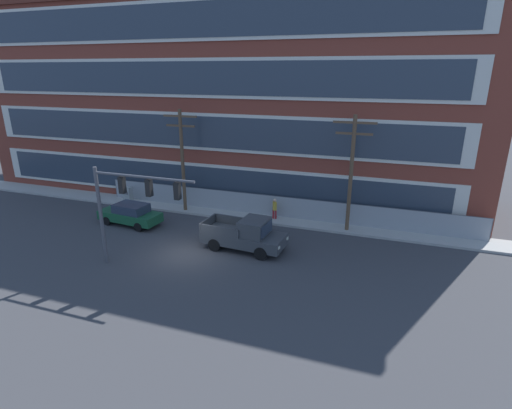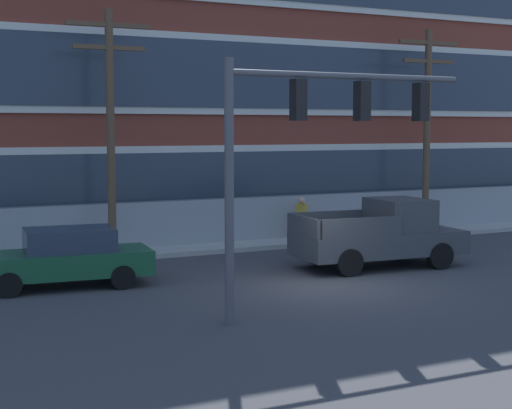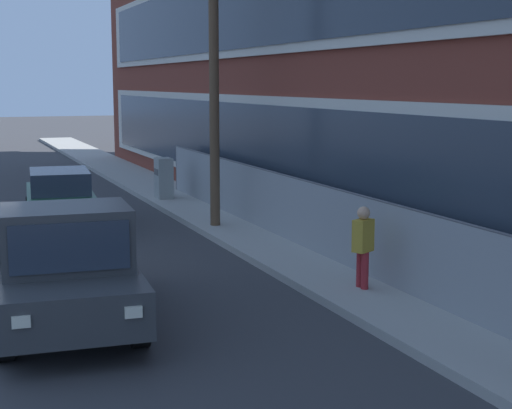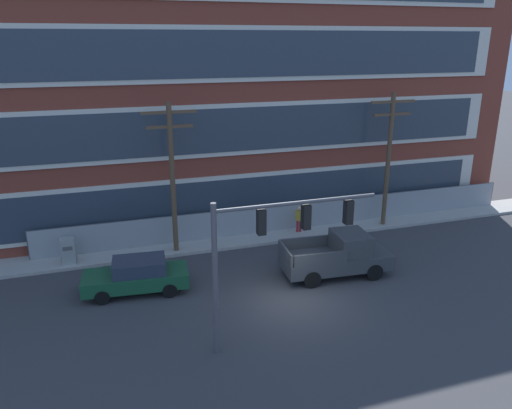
% 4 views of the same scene
% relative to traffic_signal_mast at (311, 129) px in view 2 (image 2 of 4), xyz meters
% --- Properties ---
extents(ground_plane, '(160.00, 160.00, 0.00)m').
position_rel_traffic_signal_mast_xyz_m(ground_plane, '(1.91, 2.58, -4.16)').
color(ground_plane, '#38383A').
extents(sidewalk_building_side, '(80.00, 2.17, 0.16)m').
position_rel_traffic_signal_mast_xyz_m(sidewalk_building_side, '(1.91, 9.78, -4.08)').
color(sidewalk_building_side, '#9E9B93').
rests_on(sidewalk_building_side, ground).
extents(brick_mill_building, '(43.22, 10.55, 16.11)m').
position_rel_traffic_signal_mast_xyz_m(brick_mill_building, '(-1.69, 15.84, 3.90)').
color(brick_mill_building, brown).
rests_on(brick_mill_building, ground).
extents(chain_link_fence, '(28.65, 0.06, 1.73)m').
position_rel_traffic_signal_mast_xyz_m(chain_link_fence, '(5.14, 10.24, -3.28)').
color(chain_link_fence, gray).
rests_on(chain_link_fence, ground).
extents(traffic_signal_mast, '(6.08, 0.43, 5.66)m').
position_rel_traffic_signal_mast_xyz_m(traffic_signal_mast, '(0.00, 0.00, 0.00)').
color(traffic_signal_mast, '#4C4C51').
rests_on(traffic_signal_mast, ground).
extents(pickup_truck_dark_grey, '(5.31, 2.46, 2.06)m').
position_rel_traffic_signal_mast_xyz_m(pickup_truck_dark_grey, '(5.01, 4.29, -3.20)').
color(pickup_truck_dark_grey, '#383A3D').
rests_on(pickup_truck_dark_grey, ground).
extents(sedan_dark_green, '(4.72, 2.18, 1.56)m').
position_rel_traffic_signal_mast_xyz_m(sedan_dark_green, '(-4.28, 5.49, -3.37)').
color(sedan_dark_green, '#194C2D').
rests_on(sedan_dark_green, ground).
extents(utility_pole_near_corner, '(2.70, 0.26, 7.89)m').
position_rel_traffic_signal_mast_xyz_m(utility_pole_near_corner, '(-1.93, 9.22, 0.27)').
color(utility_pole_near_corner, brown).
rests_on(utility_pole_near_corner, ground).
extents(utility_pole_midblock, '(2.74, 0.26, 7.93)m').
position_rel_traffic_signal_mast_xyz_m(utility_pole_midblock, '(10.56, 9.26, 0.29)').
color(utility_pole_midblock, brown).
rests_on(utility_pole_midblock, ground).
extents(pedestrian_near_cabinet, '(0.40, 0.47, 1.69)m').
position_rel_traffic_signal_mast_xyz_m(pedestrian_near_cabinet, '(5.25, 9.66, -3.19)').
color(pedestrian_near_cabinet, maroon).
rests_on(pedestrian_near_cabinet, ground).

